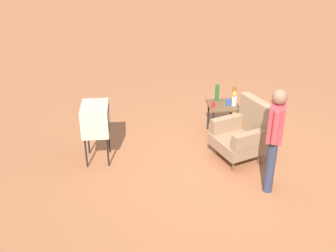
{
  "coord_description": "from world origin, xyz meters",
  "views": [
    {
      "loc": [
        5.68,
        -1.7,
        3.81
      ],
      "look_at": [
        -0.37,
        -1.06,
        0.65
      ],
      "focal_mm": 43.88,
      "sensor_mm": 36.0,
      "label": 1
    }
  ],
  "objects": [
    {
      "name": "tv_on_stand",
      "position": [
        -0.49,
        -2.25,
        0.78
      ],
      "size": [
        0.61,
        0.46,
        1.03
      ],
      "color": "black",
      "rests_on": "ground"
    },
    {
      "name": "ground_plane",
      "position": [
        0.0,
        0.0,
        0.0
      ],
      "size": [
        60.0,
        60.0,
        0.0
      ],
      "primitive_type": "plane",
      "color": "#A05B38"
    },
    {
      "name": "person_standing",
      "position": [
        0.61,
        0.41,
        0.94
      ],
      "size": [
        0.53,
        0.34,
        1.64
      ],
      "color": "#2D3347",
      "rests_on": "ground"
    },
    {
      "name": "armchair",
      "position": [
        -0.28,
        0.23,
        0.5
      ],
      "size": [
        0.99,
        1.0,
        1.06
      ],
      "color": "brown",
      "rests_on": "ground"
    },
    {
      "name": "side_table",
      "position": [
        -1.18,
        0.07,
        0.53
      ],
      "size": [
        0.56,
        0.56,
        0.63
      ],
      "color": "black",
      "rests_on": "ground"
    },
    {
      "name": "flower_vase",
      "position": [
        -1.13,
        0.26,
        0.77
      ],
      "size": [
        0.14,
        0.1,
        0.27
      ],
      "color": "silver",
      "rests_on": "side_table"
    },
    {
      "name": "bottle_tall_amber",
      "position": [
        -1.28,
        0.3,
        0.78
      ],
      "size": [
        0.07,
        0.07,
        0.3
      ],
      "primitive_type": "cylinder",
      "color": "brown",
      "rests_on": "side_table"
    },
    {
      "name": "bottle_wine_green",
      "position": [
        -1.36,
        -0.02,
        0.79
      ],
      "size": [
        0.07,
        0.07,
        0.32
      ],
      "primitive_type": "cylinder",
      "color": "#1E5623",
      "rests_on": "side_table"
    },
    {
      "name": "soda_can_blue",
      "position": [
        -1.12,
        0.15,
        0.69
      ],
      "size": [
        0.07,
        0.07,
        0.12
      ],
      "primitive_type": "cylinder",
      "color": "blue",
      "rests_on": "side_table"
    },
    {
      "name": "soda_can_red",
      "position": [
        -1.06,
        -0.15,
        0.69
      ],
      "size": [
        0.07,
        0.07,
        0.12
      ],
      "primitive_type": "cylinder",
      "color": "red",
      "rests_on": "side_table"
    }
  ]
}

